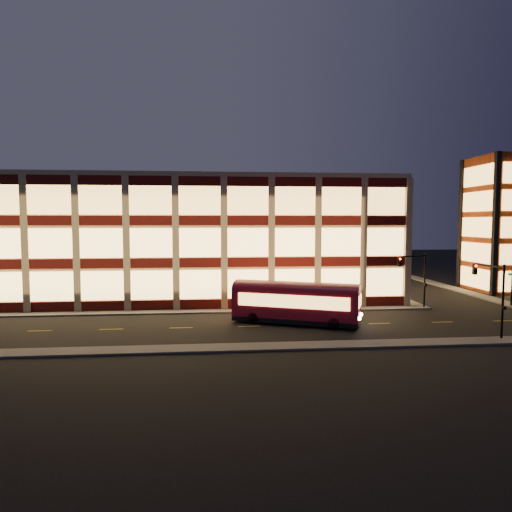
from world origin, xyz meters
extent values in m
plane|color=black|center=(0.00, 0.00, 0.00)|extent=(200.00, 200.00, 0.00)
cube|color=#514F4C|center=(-3.00, 1.00, 0.07)|extent=(54.00, 2.00, 0.15)
cube|color=#514F4C|center=(23.00, 17.00, 0.07)|extent=(2.00, 30.00, 0.15)
cube|color=#514F4C|center=(34.00, 17.00, 0.07)|extent=(2.00, 30.00, 0.15)
cube|color=#514F4C|center=(0.00, -13.00, 0.07)|extent=(100.00, 2.00, 0.15)
cube|color=tan|center=(-3.00, 17.00, 7.00)|extent=(50.00, 30.00, 14.00)
cube|color=tan|center=(-3.00, 17.00, 14.25)|extent=(50.40, 30.40, 0.50)
cube|color=#470C0A|center=(-3.00, 1.88, 0.65)|extent=(50.10, 0.25, 1.00)
cube|color=#FFC66B|center=(-3.00, 1.90, 2.75)|extent=(49.00, 0.20, 3.00)
cube|color=#470C0A|center=(22.12, 17.00, 0.65)|extent=(0.25, 30.10, 1.00)
cube|color=#FFC66B|center=(22.10, 17.00, 2.75)|extent=(0.20, 29.00, 3.00)
cube|color=#470C0A|center=(-3.00, 1.88, 5.05)|extent=(50.10, 0.25, 1.00)
cube|color=#FFC66B|center=(-3.00, 1.90, 7.15)|extent=(49.00, 0.20, 3.00)
cube|color=#470C0A|center=(22.12, 17.00, 5.05)|extent=(0.25, 30.10, 1.00)
cube|color=#FFC66B|center=(22.10, 17.00, 7.15)|extent=(0.20, 29.00, 3.00)
cube|color=#470C0A|center=(-3.00, 1.88, 9.45)|extent=(50.10, 0.25, 1.00)
cube|color=#FFC66B|center=(-3.00, 1.90, 11.55)|extent=(49.00, 0.20, 3.00)
cube|color=#470C0A|center=(22.12, 17.00, 9.45)|extent=(0.25, 30.10, 1.00)
cube|color=#FFC66B|center=(22.10, 17.00, 11.55)|extent=(0.20, 29.00, 3.00)
cube|color=#8C3814|center=(40.00, 12.00, 9.00)|extent=(8.00, 8.00, 18.00)
cube|color=black|center=(36.00, 8.00, 9.00)|extent=(0.60, 0.60, 18.00)
cube|color=black|center=(36.00, 16.00, 9.00)|extent=(0.60, 0.60, 18.00)
cube|color=#FFB959|center=(35.92, 12.00, 1.80)|extent=(0.16, 6.60, 2.60)
cube|color=#FFB959|center=(35.92, 12.00, 5.20)|extent=(0.16, 6.60, 2.60)
cube|color=#FFB959|center=(35.92, 12.00, 8.60)|extent=(0.16, 6.60, 2.60)
cube|color=#FFB959|center=(35.92, 12.00, 12.00)|extent=(0.16, 6.60, 2.60)
cube|color=#FFB959|center=(35.92, 12.00, 15.40)|extent=(0.16, 6.60, 2.60)
cylinder|color=black|center=(23.50, 0.80, 3.00)|extent=(0.18, 0.18, 6.00)
cylinder|color=black|center=(21.75, 0.05, 5.70)|extent=(3.56, 1.63, 0.14)
cube|color=black|center=(20.00, -0.70, 5.20)|extent=(0.32, 0.32, 0.95)
sphere|color=#FF0C05|center=(20.00, -0.88, 5.50)|extent=(0.20, 0.20, 0.20)
cube|color=black|center=(23.50, 0.60, 2.60)|extent=(0.25, 0.18, 0.28)
cylinder|color=black|center=(33.50, 0.80, 3.00)|extent=(0.18, 0.18, 6.00)
cylinder|color=black|center=(23.50, -12.50, 3.00)|extent=(0.18, 0.18, 6.00)
cylinder|color=black|center=(23.50, -10.50, 5.70)|extent=(0.14, 4.00, 0.14)
cube|color=black|center=(23.50, -8.50, 5.20)|extent=(0.32, 0.32, 0.95)
sphere|color=#FF0C05|center=(23.50, -8.68, 5.50)|extent=(0.20, 0.20, 0.20)
cube|color=black|center=(23.50, -12.70, 2.60)|extent=(0.25, 0.18, 0.28)
cube|color=maroon|center=(8.33, -5.30, 1.94)|extent=(11.65, 7.07, 2.63)
cube|color=black|center=(8.33, -5.30, 0.40)|extent=(11.65, 7.07, 0.40)
cylinder|color=black|center=(4.47, -5.04, 0.51)|extent=(1.08, 0.72, 1.03)
cylinder|color=black|center=(5.44, -2.72, 0.51)|extent=(1.08, 0.72, 1.03)
cylinder|color=black|center=(11.21, -7.88, 0.51)|extent=(1.08, 0.72, 1.03)
cylinder|color=black|center=(12.19, -5.56, 0.51)|extent=(1.08, 0.72, 1.03)
cube|color=#FFB959|center=(7.76, -6.64, 2.29)|extent=(9.30, 3.96, 1.14)
cube|color=#FFB959|center=(8.89, -3.95, 2.29)|extent=(9.30, 3.96, 1.14)
camera|label=1|loc=(0.84, -45.94, 9.32)|focal=32.00mm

